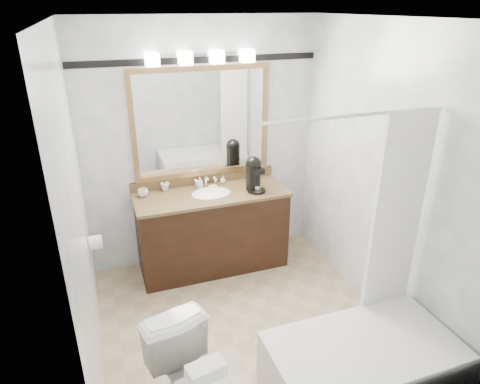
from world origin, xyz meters
The scene contains 14 objects.
room centered at (0.00, 0.00, 1.25)m, with size 2.42×2.62×2.52m.
vanity centered at (0.00, 1.02, 0.44)m, with size 1.53×0.58×0.97m.
mirror centered at (0.00, 1.28, 1.50)m, with size 1.40×0.04×1.10m.
vanity_light_bar centered at (0.00, 1.23, 2.13)m, with size 1.02×0.14×0.12m.
accent_stripe centered at (0.00, 1.29, 2.10)m, with size 2.40×0.01×0.06m, color black.
bathtub centered at (0.55, -0.90, 0.28)m, with size 1.30×0.75×1.96m.
tp_roll centered at (-1.14, 0.66, 0.70)m, with size 0.12×0.12×0.11m, color white.
tissue_box centered at (-0.64, -1.12, 0.81)m, with size 0.20×0.11×0.08m, color white.
coffee_maker centered at (0.43, 0.95, 1.03)m, with size 0.18×0.23×0.35m.
cup_left centered at (-0.65, 1.16, 0.89)m, with size 0.10×0.10×0.08m, color white.
cup_right centered at (-0.42, 1.23, 0.89)m, with size 0.09×0.09×0.08m, color white.
soap_bottle_a centered at (-0.07, 1.19, 0.91)m, with size 0.05×0.05×0.11m, color white.
soap_bottle_b centered at (0.19, 1.22, 0.89)m, with size 0.06×0.06×0.08m, color white.
soap_bar centered at (0.05, 1.13, 0.86)m, with size 0.08×0.05×0.02m, color beige.
Camera 1 is at (-1.03, -2.76, 2.58)m, focal length 32.00 mm.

